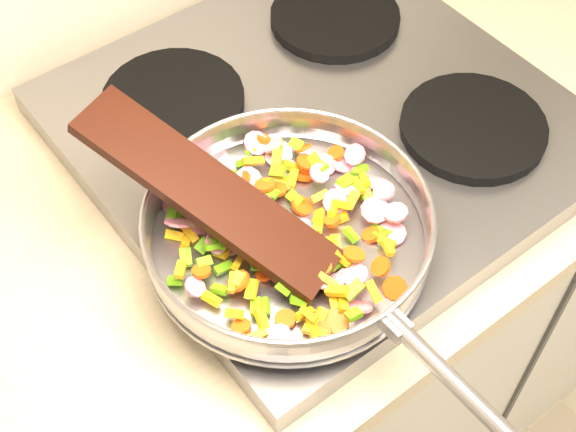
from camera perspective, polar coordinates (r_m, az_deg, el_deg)
base_cabinet at (r=1.83m, az=19.14°, el=4.94°), size 3.00×0.65×0.86m
cooktop at (r=1.08m, az=2.32°, el=6.27°), size 0.60×0.60×0.04m
grate_fl at (r=0.93m, az=1.11°, el=-1.25°), size 0.19×0.19×0.02m
grate_fr at (r=1.07m, az=13.04°, el=6.18°), size 0.19×0.19×0.02m
grate_bl at (r=1.09m, az=-8.16°, el=8.20°), size 0.19×0.19×0.02m
grate_br at (r=1.21m, az=3.37°, el=13.92°), size 0.19×0.19×0.02m
saute_pan at (r=0.89m, az=0.10°, el=-0.78°), size 0.36×0.53×0.05m
vegetable_heap at (r=0.91m, az=-0.28°, el=-0.51°), size 0.29×0.29×0.05m
wooden_spatula at (r=0.87m, az=-5.78°, el=1.70°), size 0.18×0.31×0.11m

